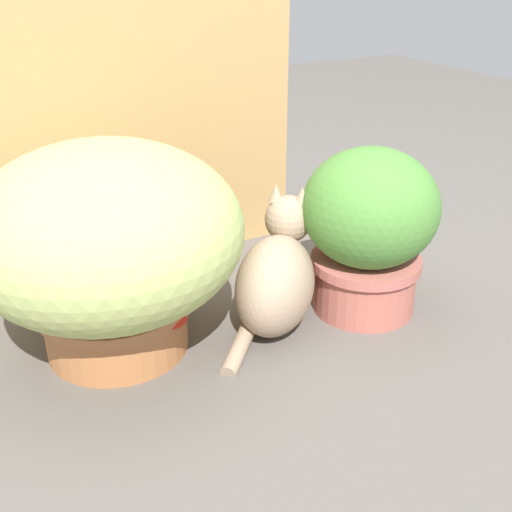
# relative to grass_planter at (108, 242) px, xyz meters

# --- Properties ---
(ground_plane) EXTENTS (6.00, 6.00, 0.00)m
(ground_plane) POSITION_rel_grass_planter_xyz_m (0.17, -0.12, -0.25)
(ground_plane) COLOR #59544E
(cardboard_backdrop) EXTENTS (0.90, 0.03, 0.73)m
(cardboard_backdrop) POSITION_rel_grass_planter_xyz_m (0.19, 0.37, 0.11)
(cardboard_backdrop) COLOR tan
(cardboard_backdrop) RESTS_ON ground
(grass_planter) EXTENTS (0.56, 0.56, 0.45)m
(grass_planter) POSITION_rel_grass_planter_xyz_m (0.00, 0.00, 0.00)
(grass_planter) COLOR #AC6A3E
(grass_planter) RESTS_ON ground
(leafy_planter) EXTENTS (0.31, 0.31, 0.40)m
(leafy_planter) POSITION_rel_grass_planter_xyz_m (0.57, -0.12, -0.04)
(leafy_planter) COLOR #AD5C4F
(leafy_planter) RESTS_ON ground
(cat) EXTENTS (0.35, 0.31, 0.32)m
(cat) POSITION_rel_grass_planter_xyz_m (0.35, -0.09, -0.13)
(cat) COLOR #9E856B
(cat) RESTS_ON ground
(mushroom_ornament_red) EXTENTS (0.09, 0.09, 0.15)m
(mushroom_ornament_red) POSITION_rel_grass_planter_xyz_m (0.07, -0.10, -0.14)
(mushroom_ornament_red) COLOR silver
(mushroom_ornament_red) RESTS_ON ground
(mushroom_ornament_pink) EXTENTS (0.10, 0.10, 0.15)m
(mushroom_ornament_pink) POSITION_rel_grass_planter_xyz_m (0.02, -0.07, -0.15)
(mushroom_ornament_pink) COLOR beige
(mushroom_ornament_pink) RESTS_ON ground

